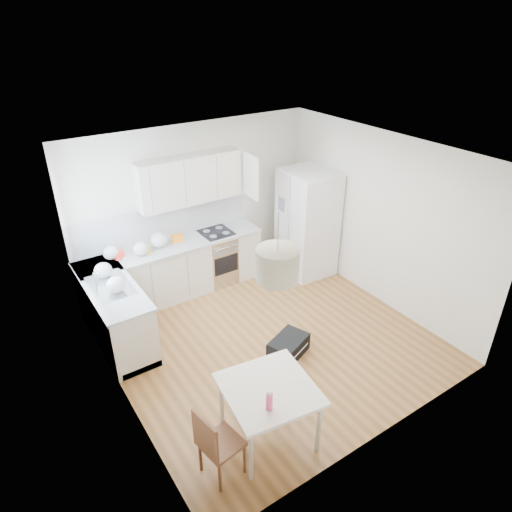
{
  "coord_description": "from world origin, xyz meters",
  "views": [
    {
      "loc": [
        -3.05,
        -4.28,
        4.23
      ],
      "look_at": [
        0.07,
        0.4,
        1.15
      ],
      "focal_mm": 32.0,
      "sensor_mm": 36.0,
      "label": 1
    }
  ],
  "objects": [
    {
      "name": "drink_bottle",
      "position": [
        -1.15,
        -1.66,
        0.86
      ],
      "size": [
        0.09,
        0.09,
        0.24
      ],
      "primitive_type": "cylinder",
      "rotation": [
        0.0,
        0.0,
        -0.29
      ],
      "color": "#EB4176",
      "rests_on": "dining_table"
    },
    {
      "name": "upper_cabinets",
      "position": [
        -0.15,
        1.94,
        1.88
      ],
      "size": [
        1.7,
        0.32,
        0.75
      ],
      "primitive_type": "cube",
      "color": "beige",
      "rests_on": "wall_back"
    },
    {
      "name": "counter_back",
      "position": [
        -0.6,
        1.8,
        0.9
      ],
      "size": [
        3.02,
        0.64,
        0.04
      ],
      "primitive_type": "cube",
      "color": "#ADB0B2",
      "rests_on": "cabinets_back"
    },
    {
      "name": "dining_chair",
      "position": [
        -1.62,
        -1.53,
        0.44
      ],
      "size": [
        0.43,
        0.43,
        0.89
      ],
      "primitive_type": null,
      "rotation": [
        0.0,
        0.0,
        0.16
      ],
      "color": "#512B18",
      "rests_on": "floor"
    },
    {
      "name": "grocery_bag_a",
      "position": [
        -1.54,
        1.87,
        1.03
      ],
      "size": [
        0.23,
        0.2,
        0.21
      ],
      "primitive_type": "ellipsoid",
      "color": "white",
      "rests_on": "counter_back"
    },
    {
      "name": "snack_orange",
      "position": [
        -0.48,
        1.87,
        0.98
      ],
      "size": [
        0.18,
        0.12,
        0.12
      ],
      "primitive_type": "cube",
      "rotation": [
        0.0,
        0.0,
        -0.08
      ],
      "color": "orange",
      "rests_on": "counter_back"
    },
    {
      "name": "dining_table",
      "position": [
        -0.99,
        -1.43,
        0.66
      ],
      "size": [
        1.05,
        1.05,
        0.74
      ],
      "rotation": [
        0.0,
        0.0,
        -0.14
      ],
      "color": "beige",
      "rests_on": "floor"
    },
    {
      "name": "counter_left",
      "position": [
        -1.8,
        1.2,
        0.9
      ],
      "size": [
        0.64,
        1.82,
        0.04
      ],
      "primitive_type": "cube",
      "color": "#ADB0B2",
      "rests_on": "cabinets_left"
    },
    {
      "name": "sink",
      "position": [
        -1.8,
        1.15,
        0.92
      ],
      "size": [
        0.5,
        0.8,
        0.16
      ],
      "primitive_type": null,
      "color": "silver",
      "rests_on": "counter_left"
    },
    {
      "name": "cabinets_left",
      "position": [
        -1.8,
        1.2,
        0.44
      ],
      "size": [
        0.6,
        1.8,
        0.88
      ],
      "primitive_type": "cube",
      "color": "beige",
      "rests_on": "floor"
    },
    {
      "name": "gym_bag",
      "position": [
        0.04,
        -0.45,
        0.13
      ],
      "size": [
        0.66,
        0.55,
        0.26
      ],
      "primitive_type": "cube",
      "rotation": [
        0.0,
        0.0,
        0.37
      ],
      "color": "black",
      "rests_on": "floor"
    },
    {
      "name": "floor",
      "position": [
        0.0,
        0.0,
        0.0
      ],
      "size": [
        4.2,
        4.2,
        0.0
      ],
      "primitive_type": "plane",
      "color": "brown",
      "rests_on": "ground"
    },
    {
      "name": "backsplash_left",
      "position": [
        -2.09,
        1.2,
        1.21
      ],
      "size": [
        0.01,
        1.8,
        0.58
      ],
      "primitive_type": "cube",
      "color": "silver",
      "rests_on": "wall_left"
    },
    {
      "name": "range_oven",
      "position": [
        0.2,
        1.8,
        0.44
      ],
      "size": [
        0.5,
        0.61,
        0.88
      ],
      "primitive_type": null,
      "color": "silver",
      "rests_on": "floor"
    },
    {
      "name": "ceiling",
      "position": [
        0.0,
        0.0,
        2.7
      ],
      "size": [
        4.2,
        4.2,
        0.0
      ],
      "primitive_type": "plane",
      "rotation": [
        3.14,
        0.0,
        0.0
      ],
      "color": "white",
      "rests_on": "wall_back"
    },
    {
      "name": "wall_left",
      "position": [
        -2.1,
        0.0,
        1.35
      ],
      "size": [
        0.0,
        4.2,
        4.2
      ],
      "primitive_type": "plane",
      "rotation": [
        1.57,
        0.0,
        1.57
      ],
      "color": "white",
      "rests_on": "floor"
    },
    {
      "name": "wall_right",
      "position": [
        2.1,
        0.0,
        1.35
      ],
      "size": [
        0.0,
        4.2,
        4.2
      ],
      "primitive_type": "plane",
      "rotation": [
        1.57,
        0.0,
        -1.57
      ],
      "color": "white",
      "rests_on": "floor"
    },
    {
      "name": "grocery_bag_e",
      "position": [
        -1.78,
        0.95,
        1.03
      ],
      "size": [
        0.25,
        0.21,
        0.22
      ],
      "primitive_type": "ellipsoid",
      "color": "white",
      "rests_on": "counter_left"
    },
    {
      "name": "window_glassblock",
      "position": [
        -2.09,
        1.15,
        1.75
      ],
      "size": [
        0.02,
        1.0,
        1.0
      ],
      "primitive_type": "cube",
      "color": "#BFE0F9",
      "rests_on": "wall_left"
    },
    {
      "name": "grocery_bag_c",
      "position": [
        -0.79,
        1.83,
        1.04
      ],
      "size": [
        0.27,
        0.23,
        0.24
      ],
      "primitive_type": "ellipsoid",
      "color": "white",
      "rests_on": "counter_back"
    },
    {
      "name": "grocery_bag_d",
      "position": [
        -1.8,
        1.42,
        1.03
      ],
      "size": [
        0.24,
        0.21,
        0.22
      ],
      "primitive_type": "ellipsoid",
      "color": "white",
      "rests_on": "counter_back"
    },
    {
      "name": "wall_back",
      "position": [
        0.0,
        2.1,
        1.35
      ],
      "size": [
        4.2,
        0.0,
        4.2
      ],
      "primitive_type": "plane",
      "rotation": [
        1.57,
        0.0,
        0.0
      ],
      "color": "white",
      "rests_on": "floor"
    },
    {
      "name": "refrigerator",
      "position": [
        1.72,
        1.26,
        0.93
      ],
      "size": [
        0.93,
        0.97,
        1.85
      ],
      "primitive_type": null,
      "rotation": [
        0.0,
        0.0,
        -0.05
      ],
      "color": "white",
      "rests_on": "floor"
    },
    {
      "name": "grocery_bag_b",
      "position": [
        -1.13,
        1.74,
        1.03
      ],
      "size": [
        0.24,
        0.2,
        0.21
      ],
      "primitive_type": "ellipsoid",
      "color": "white",
      "rests_on": "counter_back"
    },
    {
      "name": "snack_yellow",
      "position": [
        -1.06,
        1.78,
        0.98
      ],
      "size": [
        0.21,
        0.17,
        0.12
      ],
      "primitive_type": "cube",
      "rotation": [
        0.0,
        0.0,
        -0.35
      ],
      "color": "yellow",
      "rests_on": "counter_back"
    },
    {
      "name": "pendant_lamp",
      "position": [
        -0.9,
        -1.4,
        2.18
      ],
      "size": [
        0.49,
        0.49,
        0.31
      ],
      "primitive_type": "cylinder",
      "rotation": [
        0.0,
        0.0,
        0.26
      ],
      "color": "beige",
      "rests_on": "ceiling"
    },
    {
      "name": "cabinets_back",
      "position": [
        -0.6,
        1.8,
        0.44
      ],
      "size": [
        3.0,
        0.6,
        0.88
      ],
      "primitive_type": "cube",
      "color": "beige",
      "rests_on": "floor"
    },
    {
      "name": "backsplash_back",
      "position": [
        -0.6,
        2.09,
        1.21
      ],
      "size": [
        3.0,
        0.01,
        0.58
      ],
      "primitive_type": "cube",
      "color": "silver",
      "rests_on": "wall_back"
    },
    {
      "name": "snack_red",
      "position": [
        -1.44,
        1.84,
        0.97
      ],
      "size": [
        0.19,
        0.16,
        0.11
      ],
      "primitive_type": "cube",
      "rotation": [
        0.0,
        0.0,
        0.51
      ],
      "color": "red",
      "rests_on": "counter_back"
    }
  ]
}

